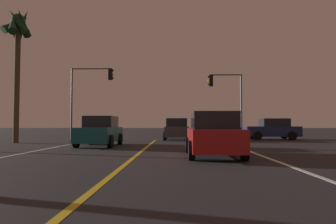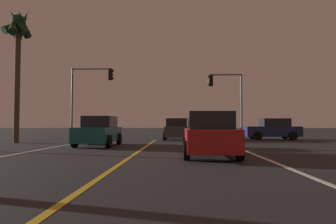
# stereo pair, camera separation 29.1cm
# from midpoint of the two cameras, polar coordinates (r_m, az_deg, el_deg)

# --- Properties ---
(lane_edge_right) EXTENTS (0.16, 30.43, 0.01)m
(lane_edge_right) POSITION_cam_midpoint_polar(r_m,az_deg,el_deg) (8.35, 24.66, -10.65)
(lane_edge_right) COLOR silver
(lane_edge_right) RESTS_ON ground
(lane_center_divider) EXTENTS (0.16, 30.43, 0.01)m
(lane_center_divider) POSITION_cam_midpoint_polar(r_m,az_deg,el_deg) (7.88, -11.16, -11.34)
(lane_center_divider) COLOR gold
(lane_center_divider) RESTS_ON ground
(car_ahead_far) EXTENTS (2.02, 4.30, 1.70)m
(car_ahead_far) POSITION_cam_midpoint_polar(r_m,az_deg,el_deg) (23.67, 1.31, -3.38)
(car_ahead_far) COLOR black
(car_ahead_far) RESTS_ON ground
(car_crossing_side) EXTENTS (4.30, 2.02, 1.70)m
(car_crossing_side) POSITION_cam_midpoint_polar(r_m,az_deg,el_deg) (25.37, 19.15, -3.18)
(car_crossing_side) COLOR black
(car_crossing_side) RESTS_ON ground
(car_oncoming) EXTENTS (2.02, 4.30, 1.70)m
(car_oncoming) POSITION_cam_midpoint_polar(r_m,az_deg,el_deg) (17.30, -13.43, -3.69)
(car_oncoming) COLOR black
(car_oncoming) RESTS_ON ground
(car_lead_same_lane) EXTENTS (2.02, 4.30, 1.70)m
(car_lead_same_lane) POSITION_cam_midpoint_polar(r_m,az_deg,el_deg) (11.51, 7.98, -4.42)
(car_lead_same_lane) COLOR black
(car_lead_same_lane) RESTS_ON ground
(traffic_light_near_right) EXTENTS (2.70, 0.36, 5.21)m
(traffic_light_near_right) POSITION_cam_midpoint_polar(r_m,az_deg,el_deg) (23.77, 10.64, 3.99)
(traffic_light_near_right) COLOR #4C4C51
(traffic_light_near_right) RESTS_ON ground
(traffic_light_near_left) EXTENTS (3.44, 0.36, 5.74)m
(traffic_light_near_left) POSITION_cam_midpoint_polar(r_m,az_deg,el_deg) (24.49, -14.93, 4.80)
(traffic_light_near_left) COLOR #4C4C51
(traffic_light_near_left) RESTS_ON ground
(street_lamp_left_mid) EXTENTS (2.62, 0.44, 7.85)m
(street_lamp_left_mid) POSITION_cam_midpoint_polar(r_m,az_deg,el_deg) (15.90, -29.78, 11.75)
(street_lamp_left_mid) COLOR #4C4C51
(street_lamp_left_mid) RESTS_ON ground
(palm_tree_left_mid) EXTENTS (1.99, 2.29, 9.08)m
(palm_tree_left_mid) POSITION_cam_midpoint_polar(r_m,az_deg,el_deg) (22.78, -27.35, 13.09)
(palm_tree_left_mid) COLOR #473826
(palm_tree_left_mid) RESTS_ON ground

